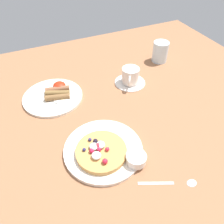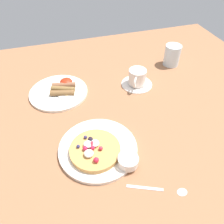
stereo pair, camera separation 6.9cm
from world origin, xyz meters
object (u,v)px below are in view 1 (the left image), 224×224
(teaspoon, at_px, (178,183))
(syrup_ramekin, at_px, (136,159))
(water_glass, at_px, (160,52))
(coffee_saucer, at_px, (130,82))
(pancake_plate, at_px, (103,149))
(coffee_cup, at_px, (130,75))
(breakfast_plate, at_px, (53,97))

(teaspoon, bearing_deg, syrup_ramekin, 126.80)
(water_glass, bearing_deg, coffee_saucer, -153.95)
(pancake_plate, distance_m, coffee_cup, 0.36)
(pancake_plate, bearing_deg, teaspoon, -51.96)
(teaspoon, bearing_deg, coffee_saucer, 78.48)
(pancake_plate, bearing_deg, coffee_cup, 49.40)
(pancake_plate, height_order, coffee_saucer, pancake_plate)
(syrup_ramekin, xyz_separation_m, coffee_cup, (0.17, 0.36, 0.01))
(pancake_plate, xyz_separation_m, coffee_cup, (0.24, 0.28, 0.03))
(water_glass, bearing_deg, syrup_ramekin, -129.49)
(syrup_ramekin, height_order, breakfast_plate, syrup_ramekin)
(teaspoon, bearing_deg, water_glass, 61.61)
(syrup_ramekin, xyz_separation_m, teaspoon, (0.08, -0.10, -0.02))
(pancake_plate, height_order, coffee_cup, coffee_cup)
(coffee_saucer, bearing_deg, water_glass, 26.05)
(breakfast_plate, distance_m, water_glass, 0.54)
(syrup_ramekin, distance_m, breakfast_plate, 0.42)
(syrup_ramekin, bearing_deg, coffee_cup, 64.70)
(breakfast_plate, relative_size, water_glass, 2.43)
(syrup_ramekin, distance_m, teaspoon, 0.13)
(breakfast_plate, height_order, coffee_saucer, breakfast_plate)
(syrup_ramekin, relative_size, teaspoon, 0.39)
(syrup_ramekin, xyz_separation_m, breakfast_plate, (-0.15, 0.39, -0.02))
(coffee_saucer, distance_m, teaspoon, 0.47)
(syrup_ramekin, bearing_deg, pancake_plate, 129.51)
(pancake_plate, relative_size, coffee_saucer, 1.88)
(coffee_saucer, height_order, coffee_cup, coffee_cup)
(pancake_plate, distance_m, breakfast_plate, 0.32)
(teaspoon, relative_size, water_glass, 1.60)
(teaspoon, bearing_deg, breakfast_plate, 114.36)
(pancake_plate, relative_size, coffee_cup, 2.54)
(coffee_cup, height_order, teaspoon, coffee_cup)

